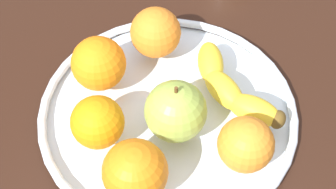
# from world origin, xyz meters

# --- Properties ---
(ground_plane) EXTENTS (1.36, 1.36, 0.04)m
(ground_plane) POSITION_xyz_m (0.00, 0.00, -0.02)
(ground_plane) COLOR black
(fruit_bowl) EXTENTS (0.35, 0.35, 0.02)m
(fruit_bowl) POSITION_xyz_m (0.00, 0.00, 0.01)
(fruit_bowl) COLOR silver
(fruit_bowl) RESTS_ON ground_plane
(banana) EXTENTS (0.18, 0.08, 0.04)m
(banana) POSITION_xyz_m (0.02, 0.08, 0.04)
(banana) COLOR yellow
(banana) RESTS_ON fruit_bowl
(apple) EXTENTS (0.08, 0.08, 0.09)m
(apple) POSITION_xyz_m (0.03, -0.01, 0.06)
(apple) COLOR #92AC42
(apple) RESTS_ON fruit_bowl
(orange_back_right) EXTENTS (0.07, 0.07, 0.07)m
(orange_back_right) POSITION_xyz_m (-0.09, -0.06, 0.06)
(orange_back_right) COLOR orange
(orange_back_right) RESTS_ON fruit_bowl
(orange_front_right) EXTENTS (0.07, 0.07, 0.07)m
(orange_front_right) POSITION_xyz_m (-0.10, 0.03, 0.05)
(orange_front_right) COLOR orange
(orange_front_right) RESTS_ON fruit_bowl
(orange_center) EXTENTS (0.08, 0.08, 0.08)m
(orange_center) POSITION_xyz_m (0.09, -0.09, 0.06)
(orange_center) COLOR orange
(orange_center) RESTS_ON fruit_bowl
(orange_front_left) EXTENTS (0.07, 0.07, 0.07)m
(orange_front_left) POSITION_xyz_m (0.11, 0.05, 0.05)
(orange_front_left) COLOR orange
(orange_front_left) RESTS_ON fruit_bowl
(orange_back_left) EXTENTS (0.07, 0.07, 0.07)m
(orange_back_left) POSITION_xyz_m (0.00, -0.10, 0.05)
(orange_back_left) COLOR orange
(orange_back_left) RESTS_ON fruit_bowl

